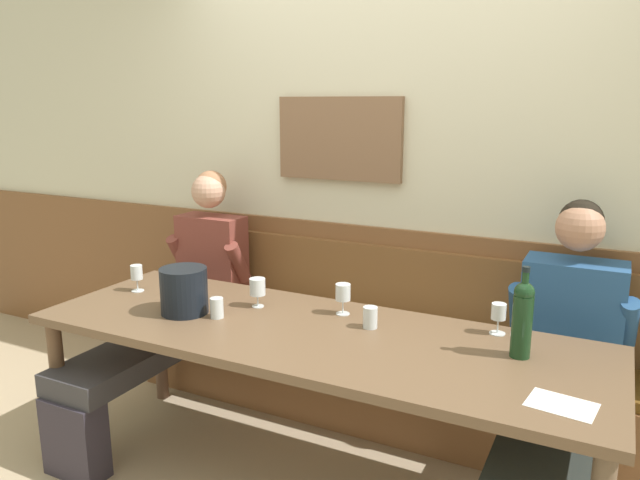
# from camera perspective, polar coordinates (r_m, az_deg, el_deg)

# --- Properties ---
(room_wall_back) EXTENTS (6.80, 0.12, 2.80)m
(room_wall_back) POSITION_cam_1_polar(r_m,az_deg,el_deg) (3.32, 6.67, 7.52)
(room_wall_back) COLOR beige
(room_wall_back) RESTS_ON ground
(wood_wainscot_panel) EXTENTS (6.80, 0.03, 1.03)m
(wood_wainscot_panel) POSITION_cam_1_polar(r_m,az_deg,el_deg) (3.46, 6.01, -7.27)
(wood_wainscot_panel) COLOR brown
(wood_wainscot_panel) RESTS_ON ground
(wall_bench) EXTENTS (2.79, 0.42, 0.94)m
(wall_bench) POSITION_cam_1_polar(r_m,az_deg,el_deg) (3.37, 4.61, -12.16)
(wall_bench) COLOR brown
(wall_bench) RESTS_ON ground
(dining_table) EXTENTS (2.49, 0.84, 0.75)m
(dining_table) POSITION_cam_1_polar(r_m,az_deg,el_deg) (2.64, -0.95, -9.99)
(dining_table) COLOR brown
(dining_table) RESTS_ON ground
(person_center_left_seat) EXTENTS (0.50, 1.27, 1.32)m
(person_center_left_seat) POSITION_cam_1_polar(r_m,az_deg,el_deg) (3.44, -13.59, -5.70)
(person_center_left_seat) COLOR #302A34
(person_center_left_seat) RESTS_ON ground
(person_left_seat) EXTENTS (0.54, 1.27, 1.29)m
(person_left_seat) POSITION_cam_1_polar(r_m,az_deg,el_deg) (2.71, 21.89, -11.58)
(person_left_seat) COLOR #332B36
(person_left_seat) RESTS_ON ground
(ice_bucket) EXTENTS (0.22, 0.22, 0.21)m
(ice_bucket) POSITION_cam_1_polar(r_m,az_deg,el_deg) (2.85, -12.75, -4.70)
(ice_bucket) COLOR black
(ice_bucket) RESTS_ON dining_table
(wine_bottle_green_tall) EXTENTS (0.08, 0.08, 0.36)m
(wine_bottle_green_tall) POSITION_cam_1_polar(r_m,az_deg,el_deg) (2.42, 18.63, -6.93)
(wine_bottle_green_tall) COLOR #17351A
(wine_bottle_green_tall) RESTS_ON dining_table
(wine_glass_near_bucket) EXTENTS (0.08, 0.08, 0.14)m
(wine_glass_near_bucket) POSITION_cam_1_polar(r_m,az_deg,el_deg) (2.88, -5.94, -4.57)
(wine_glass_near_bucket) COLOR silver
(wine_glass_near_bucket) RESTS_ON dining_table
(wine_glass_right_end) EXTENTS (0.07, 0.07, 0.13)m
(wine_glass_right_end) POSITION_cam_1_polar(r_m,az_deg,el_deg) (2.65, 16.55, -6.70)
(wine_glass_right_end) COLOR silver
(wine_glass_right_end) RESTS_ON dining_table
(wine_glass_center_rear) EXTENTS (0.07, 0.07, 0.14)m
(wine_glass_center_rear) POSITION_cam_1_polar(r_m,az_deg,el_deg) (2.77, 2.19, -5.13)
(wine_glass_center_rear) COLOR silver
(wine_glass_center_rear) RESTS_ON dining_table
(wine_glass_by_bottle) EXTENTS (0.06, 0.06, 0.14)m
(wine_glass_by_bottle) POSITION_cam_1_polar(r_m,az_deg,el_deg) (3.24, -16.97, -3.10)
(wine_glass_by_bottle) COLOR silver
(wine_glass_by_bottle) RESTS_ON dining_table
(water_tumbler_right) EXTENTS (0.06, 0.06, 0.09)m
(water_tumbler_right) POSITION_cam_1_polar(r_m,az_deg,el_deg) (2.78, -9.74, -6.35)
(water_tumbler_right) COLOR silver
(water_tumbler_right) RESTS_ON dining_table
(water_tumbler_left) EXTENTS (0.06, 0.06, 0.09)m
(water_tumbler_left) POSITION_cam_1_polar(r_m,az_deg,el_deg) (2.63, 4.78, -7.32)
(water_tumbler_left) COLOR silver
(water_tumbler_left) RESTS_ON dining_table
(tasting_sheet_left_guest) EXTENTS (0.23, 0.18, 0.00)m
(tasting_sheet_left_guest) POSITION_cam_1_polar(r_m,az_deg,el_deg) (2.16, 21.91, -14.28)
(tasting_sheet_left_guest) COLOR white
(tasting_sheet_left_guest) RESTS_ON dining_table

